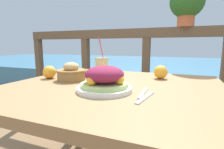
% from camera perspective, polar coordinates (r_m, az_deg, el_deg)
% --- Properties ---
extents(patio_table, '(1.10, 0.99, 0.70)m').
position_cam_1_polar(patio_table, '(0.94, 0.37, -8.38)').
color(patio_table, '#997047').
rests_on(patio_table, ground_plane).
extents(railing_fence, '(2.80, 0.08, 1.07)m').
position_cam_1_polar(railing_fence, '(1.77, 11.03, 3.74)').
color(railing_fence, brown).
rests_on(railing_fence, ground_plane).
extents(sea_backdrop, '(12.00, 4.00, 0.51)m').
position_cam_1_polar(sea_backdrop, '(4.29, 17.05, 0.41)').
color(sea_backdrop, teal).
rests_on(sea_backdrop, ground_plane).
extents(salad_plate, '(0.25, 0.25, 0.12)m').
position_cam_1_polar(salad_plate, '(0.78, -2.48, -1.89)').
color(salad_plate, white).
rests_on(salad_plate, patio_table).
extents(drink_glass, '(0.07, 0.07, 0.25)m').
position_cam_1_polar(drink_glass, '(0.97, -3.38, 1.48)').
color(drink_glass, '#DBCC7F').
rests_on(drink_glass, patio_table).
extents(bread_basket, '(0.18, 0.18, 0.11)m').
position_cam_1_polar(bread_basket, '(1.06, -13.14, 0.52)').
color(bread_basket, olive).
rests_on(bread_basket, patio_table).
extents(potted_plant, '(0.29, 0.29, 0.36)m').
position_cam_1_polar(potted_plant, '(1.77, 23.28, 20.77)').
color(potted_plant, '#B75B38').
rests_on(potted_plant, railing_fence).
extents(fork, '(0.02, 0.18, 0.00)m').
position_cam_1_polar(fork, '(0.77, 10.12, -5.93)').
color(fork, silver).
rests_on(fork, patio_table).
extents(knife, '(0.04, 0.18, 0.00)m').
position_cam_1_polar(knife, '(0.70, 10.86, -7.36)').
color(knife, silver).
rests_on(knife, patio_table).
extents(orange_near_basket, '(0.08, 0.08, 0.08)m').
position_cam_1_polar(orange_near_basket, '(1.15, -19.75, 0.73)').
color(orange_near_basket, '#F9A328').
rests_on(orange_near_basket, patio_table).
extents(orange_near_glass, '(0.08, 0.08, 0.08)m').
position_cam_1_polar(orange_near_glass, '(1.12, 15.61, 0.75)').
color(orange_near_glass, '#F9A328').
rests_on(orange_near_glass, patio_table).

